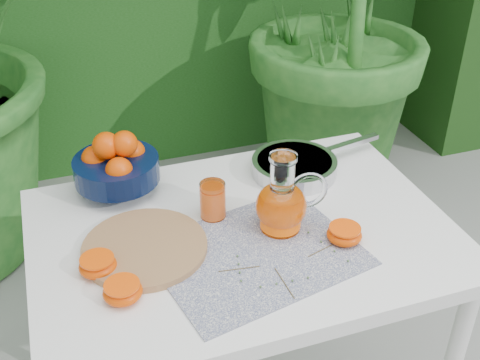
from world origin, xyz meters
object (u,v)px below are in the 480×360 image
object	(u,v)px
fruit_bowl	(116,164)
juice_pitcher	(282,204)
white_table	(243,256)
saute_pan	(295,165)
cutting_board	(145,248)

from	to	relation	value
fruit_bowl	juice_pitcher	distance (m)	0.45
fruit_bowl	white_table	bearing A→B (deg)	-47.02
saute_pan	cutting_board	bearing A→B (deg)	-156.47
fruit_bowl	juice_pitcher	xyz separation A→B (m)	(0.34, -0.30, -0.01)
white_table	juice_pitcher	size ratio (longest dim) A/B	4.99
juice_pitcher	saute_pan	world-z (taller)	juice_pitcher
white_table	saute_pan	xyz separation A→B (m)	(0.22, 0.20, 0.11)
white_table	fruit_bowl	world-z (taller)	fruit_bowl
cutting_board	juice_pitcher	xyz separation A→B (m)	(0.33, -0.02, 0.06)
white_table	saute_pan	size ratio (longest dim) A/B	2.35
white_table	cutting_board	size ratio (longest dim) A/B	3.49
white_table	saute_pan	world-z (taller)	saute_pan
white_table	fruit_bowl	xyz separation A→B (m)	(-0.25, 0.27, 0.16)
white_table	juice_pitcher	bearing A→B (deg)	-15.68
juice_pitcher	fruit_bowl	bearing A→B (deg)	139.11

